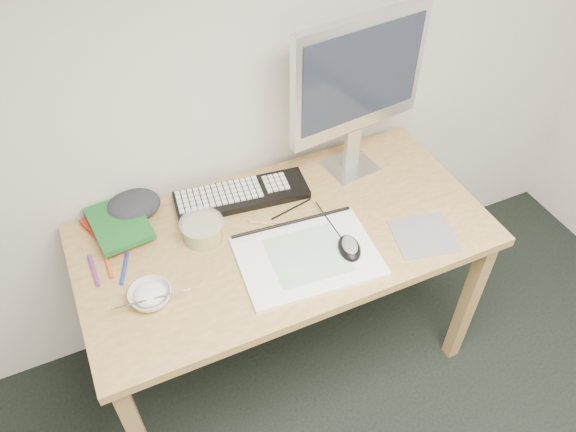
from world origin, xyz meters
name	(u,v)px	position (x,y,z in m)	size (l,w,h in m)	color
desk	(285,249)	(0.13, 1.43, 0.67)	(1.40, 0.70, 0.75)	tan
mousepad	(424,235)	(0.56, 1.22, 0.75)	(0.20, 0.19, 0.00)	gray
sketchpad	(307,256)	(0.16, 1.30, 0.76)	(0.45, 0.32, 0.01)	white
keyboard	(242,195)	(0.06, 1.65, 0.76)	(0.48, 0.15, 0.03)	black
monitor	(359,80)	(0.51, 1.64, 1.13)	(0.52, 0.18, 0.61)	silver
mouse	(350,245)	(0.29, 1.26, 0.78)	(0.07, 0.12, 0.04)	black
rice_bowl	(150,296)	(-0.35, 1.34, 0.77)	(0.13, 0.13, 0.04)	white
chopsticks	(151,299)	(-0.36, 1.31, 0.79)	(0.02, 0.02, 0.22)	#AFAFB2
fruit_tub	(202,230)	(-0.12, 1.53, 0.79)	(0.15, 0.15, 0.07)	#CAD049
book_red	(117,227)	(-0.38, 1.69, 0.76)	(0.16, 0.21, 0.02)	maroon
book_green	(119,223)	(-0.37, 1.67, 0.78)	(0.18, 0.24, 0.02)	#186125
cloth_lump	(134,206)	(-0.31, 1.74, 0.78)	(0.16, 0.13, 0.07)	#292D32
pencil_pink	(277,222)	(0.13, 1.48, 0.75)	(0.01, 0.01, 0.19)	pink
pencil_tan	(272,225)	(0.11, 1.48, 0.75)	(0.01, 0.01, 0.19)	tan
pencil_black	(291,209)	(0.20, 1.52, 0.75)	(0.01, 0.01, 0.17)	black
marker_blue	(124,268)	(-0.40, 1.49, 0.76)	(0.01, 0.01, 0.13)	#1C2E99
marker_orange	(107,263)	(-0.44, 1.54, 0.76)	(0.01, 0.01, 0.14)	#DE541A
marker_purple	(94,270)	(-0.49, 1.53, 0.76)	(0.01, 0.01, 0.14)	#722998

